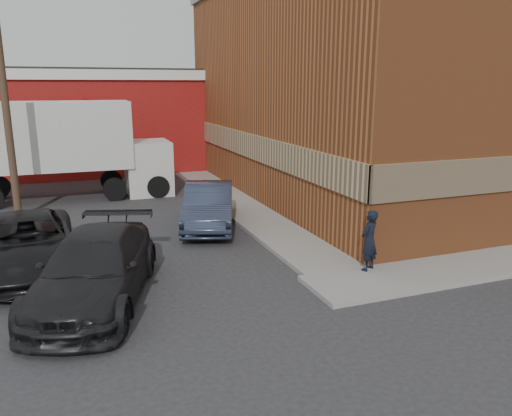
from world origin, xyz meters
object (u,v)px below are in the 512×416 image
object	(u,v)px
utility_pole	(3,85)
suv_a	(28,244)
brick_building	(394,87)
warehouse	(58,120)
suv_b	(95,269)
box_truck	(72,143)
man	(369,240)
sedan	(209,206)

from	to	relation	value
utility_pole	suv_a	size ratio (longest dim) A/B	1.72
brick_building	warehouse	bearing A→B (deg)	142.80
warehouse	utility_pole	bearing A→B (deg)	-97.77
utility_pole	suv_a	bearing A→B (deg)	-83.05
warehouse	utility_pole	world-z (taller)	utility_pole
suv_a	suv_b	xyz separation A→B (m)	(1.53, -2.65, 0.04)
brick_building	warehouse	world-z (taller)	brick_building
utility_pole	box_truck	xyz separation A→B (m)	(2.08, 2.86, -2.38)
man	suv_a	size ratio (longest dim) A/B	0.30
brick_building	sedan	bearing A→B (deg)	-160.07
brick_building	utility_pole	world-z (taller)	brick_building
warehouse	suv_a	size ratio (longest dim) A/B	3.12
brick_building	warehouse	xyz separation A→B (m)	(-14.50, 11.00, -1.87)
sedan	box_truck	size ratio (longest dim) A/B	0.54
man	suv_b	bearing A→B (deg)	-35.98
box_truck	man	bearing A→B (deg)	-59.64
brick_building	suv_b	bearing A→B (deg)	-148.29
warehouse	box_truck	size ratio (longest dim) A/B	1.95
man	box_truck	world-z (taller)	box_truck
brick_building	suv_a	size ratio (longest dim) A/B	3.49
suv_b	box_truck	xyz separation A→B (m)	(-0.17, 11.36, 1.60)
warehouse	suv_b	size ratio (longest dim) A/B	3.09
warehouse	sedan	world-z (taller)	warehouse
warehouse	sedan	size ratio (longest dim) A/B	3.59
suv_b	box_truck	world-z (taller)	box_truck
utility_pole	brick_building	bearing A→B (deg)	-0.02
brick_building	man	world-z (taller)	brick_building
warehouse	sedan	distance (m)	15.43
utility_pole	sedan	xyz separation A→B (m)	(6.22, -3.55, -4.00)
man	suv_b	distance (m)	6.68
utility_pole	suv_a	xyz separation A→B (m)	(0.71, -5.85, -4.02)
warehouse	utility_pole	distance (m)	11.27
brick_building	box_truck	xyz separation A→B (m)	(-13.92, 2.87, -2.32)
suv_b	box_truck	size ratio (longest dim) A/B	0.63
suv_a	brick_building	bearing A→B (deg)	16.49
box_truck	utility_pole	bearing A→B (deg)	-124.89
box_truck	brick_building	bearing A→B (deg)	-10.60
box_truck	warehouse	bearing A→B (deg)	95.09
suv_b	box_truck	bearing A→B (deg)	108.82
warehouse	man	world-z (taller)	warehouse
utility_pole	suv_b	distance (m)	9.65
suv_a	suv_b	bearing A→B (deg)	-64.44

